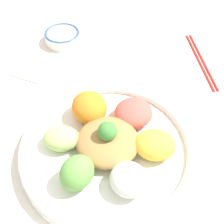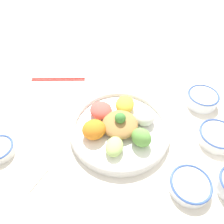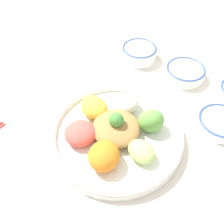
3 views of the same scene
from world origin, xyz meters
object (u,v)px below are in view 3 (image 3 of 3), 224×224
at_px(rice_bowl_plain, 186,73).
at_px(rice_bowl_blue, 220,123).
at_px(sauce_bowl_far, 139,52).
at_px(salad_platter, 115,132).

bearing_deg(rice_bowl_plain, rice_bowl_blue, -127.05).
relative_size(rice_bowl_blue, rice_bowl_plain, 0.98).
bearing_deg(sauce_bowl_far, salad_platter, -156.38).
bearing_deg(sauce_bowl_far, rice_bowl_plain, -87.86).
bearing_deg(rice_bowl_plain, salad_platter, 174.12).
bearing_deg(rice_bowl_blue, salad_platter, 135.18).
distance_m(rice_bowl_blue, rice_bowl_plain, 0.20).
relative_size(salad_platter, sauce_bowl_far, 2.94).
height_order(salad_platter, rice_bowl_plain, salad_platter).
bearing_deg(salad_platter, rice_bowl_blue, -44.82).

